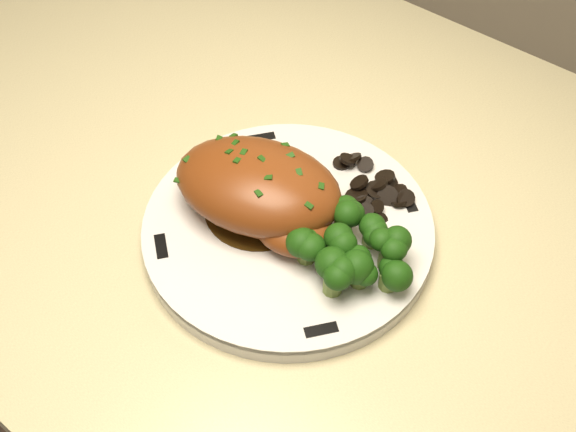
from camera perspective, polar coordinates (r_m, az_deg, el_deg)
The scene contains 9 objects.
plate at distance 0.61m, azimuth -0.00°, elevation -1.10°, with size 0.24×0.24×0.02m, color silver.
rim_accent_0 at distance 0.63m, azimuth 9.49°, elevation 1.17°, with size 0.03×0.01×0.00m, color black.
rim_accent_1 at distance 0.67m, azimuth -2.11°, elevation 6.20°, with size 0.03×0.01×0.00m, color black.
rim_accent_2 at distance 0.60m, azimuth -9.99°, elevation -2.39°, with size 0.03×0.01×0.00m, color black.
rim_accent_3 at distance 0.54m, azimuth 2.64°, elevation -8.99°, with size 0.03×0.01×0.00m, color black.
gravy_pool at distance 0.61m, azimuth -2.29°, elevation 0.61°, with size 0.09×0.09×0.00m, color #322009.
chicken_breast at distance 0.59m, azimuth -2.05°, elevation 1.98°, with size 0.17×0.13×0.06m.
mushroom_pile at distance 0.63m, azimuth 5.81°, elevation 2.06°, with size 0.08×0.06×0.02m.
broccoli_florets at distance 0.56m, azimuth 5.22°, elevation -2.68°, with size 0.09×0.08×0.04m.
Camera 1 is at (0.12, 1.32, 1.29)m, focal length 45.00 mm.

